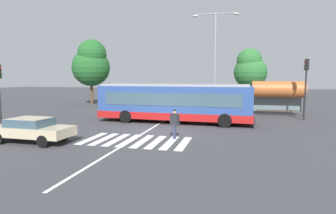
# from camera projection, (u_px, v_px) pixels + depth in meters

# --- Properties ---
(ground_plane) EXTENTS (160.00, 160.00, 0.00)m
(ground_plane) POSITION_uv_depth(u_px,v_px,m) (153.00, 132.00, 17.95)
(ground_plane) COLOR #3D3D42
(city_transit_bus) EXTENTS (12.34, 3.03, 3.06)m
(city_transit_bus) POSITION_uv_depth(u_px,v_px,m) (174.00, 103.00, 21.64)
(city_transit_bus) COLOR black
(city_transit_bus) RESTS_ON ground_plane
(pedestrian_crossing_street) EXTENTS (0.58, 0.32, 1.72)m
(pedestrian_crossing_street) POSITION_uv_depth(u_px,v_px,m) (175.00, 122.00, 15.84)
(pedestrian_crossing_street) COLOR #333856
(pedestrian_crossing_street) RESTS_ON ground_plane
(foreground_sedan) EXTENTS (4.54, 1.95, 1.35)m
(foreground_sedan) POSITION_uv_depth(u_px,v_px,m) (31.00, 129.00, 14.98)
(foreground_sedan) COLOR black
(foreground_sedan) RESTS_ON ground_plane
(parked_car_blue) EXTENTS (1.98, 4.55, 1.35)m
(parked_car_blue) POSITION_uv_depth(u_px,v_px,m) (171.00, 102.00, 32.40)
(parked_car_blue) COLOR black
(parked_car_blue) RESTS_ON ground_plane
(parked_car_silver) EXTENTS (1.96, 4.54, 1.35)m
(parked_car_silver) POSITION_uv_depth(u_px,v_px,m) (193.00, 102.00, 32.17)
(parked_car_silver) COLOR black
(parked_car_silver) RESTS_ON ground_plane
(parked_car_champagne) EXTENTS (1.98, 4.55, 1.35)m
(parked_car_champagne) POSITION_uv_depth(u_px,v_px,m) (215.00, 102.00, 31.13)
(parked_car_champagne) COLOR black
(parked_car_champagne) RESTS_ON ground_plane
(parked_car_black) EXTENTS (1.92, 4.52, 1.35)m
(parked_car_black) POSITION_uv_depth(u_px,v_px,m) (240.00, 103.00, 30.56)
(parked_car_black) COLOR black
(parked_car_black) RESTS_ON ground_plane
(traffic_light_far_corner) EXTENTS (0.33, 0.32, 5.09)m
(traffic_light_far_corner) POSITION_uv_depth(u_px,v_px,m) (306.00, 80.00, 22.61)
(traffic_light_far_corner) COLOR #28282B
(traffic_light_far_corner) RESTS_ON ground_plane
(bus_stop_shelter) EXTENTS (4.77, 1.54, 3.25)m
(bus_stop_shelter) POSITION_uv_depth(u_px,v_px,m) (278.00, 90.00, 25.74)
(bus_stop_shelter) COLOR #28282B
(bus_stop_shelter) RESTS_ON ground_plane
(twin_arm_street_lamp) EXTENTS (4.73, 0.32, 10.16)m
(twin_arm_street_lamp) POSITION_uv_depth(u_px,v_px,m) (215.00, 52.00, 27.99)
(twin_arm_street_lamp) COLOR #939399
(twin_arm_street_lamp) RESTS_ON ground_plane
(background_tree_left) EXTENTS (4.95, 4.95, 8.53)m
(background_tree_left) POSITION_uv_depth(u_px,v_px,m) (91.00, 64.00, 36.06)
(background_tree_left) COLOR brown
(background_tree_left) RESTS_ON ground_plane
(background_tree_right) EXTENTS (3.92, 3.92, 7.07)m
(background_tree_right) POSITION_uv_depth(u_px,v_px,m) (250.00, 69.00, 32.84)
(background_tree_right) COLOR brown
(background_tree_right) RESTS_ON ground_plane
(crosswalk_painted_stripes) EXTENTS (5.91, 3.22, 0.01)m
(crosswalk_painted_stripes) POSITION_uv_depth(u_px,v_px,m) (136.00, 141.00, 15.40)
(crosswalk_painted_stripes) COLOR silver
(crosswalk_painted_stripes) RESTS_ON ground_plane
(lane_center_line) EXTENTS (0.16, 24.00, 0.01)m
(lane_center_line) POSITION_uv_depth(u_px,v_px,m) (155.00, 126.00, 19.99)
(lane_center_line) COLOR silver
(lane_center_line) RESTS_ON ground_plane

